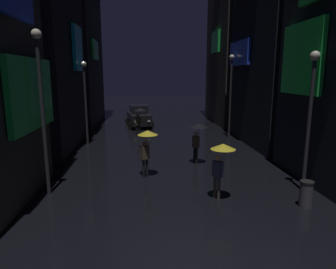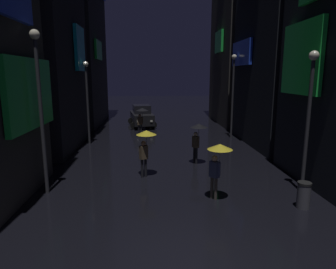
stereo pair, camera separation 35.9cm
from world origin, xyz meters
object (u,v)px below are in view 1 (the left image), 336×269
streetlamp_right_near (310,106)px  trash_bin (306,194)px  pedestrian_foreground_right_yellow (221,156)px  streetlamp_right_far (231,87)px  pedestrian_midstreet_left_black (139,114)px  pedestrian_far_right_black (198,132)px  streetlamp_left_near (41,96)px  car_distant (139,116)px  pedestrian_foreground_left_yellow (147,141)px  streetlamp_left_far (85,93)px

streetlamp_right_near → trash_bin: bearing=-116.1°
pedestrian_foreground_right_yellow → streetlamp_right_far: bearing=72.2°
pedestrian_midstreet_left_black → trash_bin: size_ratio=2.28×
pedestrian_far_right_black → streetlamp_left_near: streetlamp_left_near is taller
car_distant → trash_bin: (5.97, -17.17, -0.46)m
streetlamp_left_near → trash_bin: streetlamp_left_near is taller
pedestrian_foreground_left_yellow → streetlamp_left_near: (-3.84, -1.68, 2.10)m
streetlamp_left_near → trash_bin: size_ratio=6.58×
pedestrian_foreground_right_yellow → streetlamp_right_near: (3.52, 0.56, 1.72)m
trash_bin → pedestrian_foreground_right_yellow: bearing=162.9°
streetlamp_right_far → streetlamp_left_near: (-10.00, -9.91, 0.09)m
pedestrian_foreground_right_yellow → car_distant: bearing=100.9°
pedestrian_midstreet_left_black → streetlamp_left_near: size_ratio=0.35×
pedestrian_foreground_right_yellow → streetlamp_right_far: 11.72m
pedestrian_far_right_black → pedestrian_foreground_left_yellow: same height
streetlamp_left_far → streetlamp_right_far: (10.00, 1.42, 0.31)m
car_distant → pedestrian_far_right_black: bearing=-75.0°
streetlamp_right_far → pedestrian_foreground_left_yellow: bearing=-126.8°
streetlamp_left_far → streetlamp_right_far: bearing=8.1°
pedestrian_far_right_black → streetlamp_right_near: (3.53, -4.01, 1.72)m
streetlamp_left_far → streetlamp_left_near: (0.00, -8.49, 0.40)m
streetlamp_left_near → trash_bin: 10.06m
pedestrian_far_right_black → streetlamp_right_far: size_ratio=0.36×
streetlamp_right_far → streetlamp_right_near: bearing=-90.0°
pedestrian_foreground_left_yellow → pedestrian_far_right_black: bearing=34.2°
pedestrian_foreground_left_yellow → car_distant: 13.56m
pedestrian_foreground_right_yellow → pedestrian_far_right_black: bearing=90.0°
pedestrian_foreground_left_yellow → pedestrian_midstreet_left_black: 9.25m
pedestrian_midstreet_left_black → trash_bin: (5.87, -12.88, -1.20)m
trash_bin → streetlamp_right_near: bearing=63.9°
streetlamp_right_far → trash_bin: streetlamp_right_far is taller
car_distant → streetlamp_left_far: (-3.33, -6.72, 2.45)m
pedestrian_far_right_black → pedestrian_midstreet_left_black: bearing=112.2°
streetlamp_right_far → streetlamp_right_near: size_ratio=1.10×
pedestrian_midstreet_left_black → car_distant: 4.35m
pedestrian_far_right_black → streetlamp_right_near: bearing=-48.6°
car_distant → streetlamp_left_far: 7.89m
pedestrian_foreground_right_yellow → streetlamp_left_near: size_ratio=0.35×
streetlamp_right_far → trash_bin: 12.31m
pedestrian_far_right_black → pedestrian_foreground_right_yellow: (0.00, -4.57, 0.00)m
streetlamp_left_far → trash_bin: size_ratio=5.78×
streetlamp_left_far → car_distant: bearing=63.6°
pedestrian_foreground_right_yellow → streetlamp_left_far: streetlamp_left_far is taller
car_distant → streetlamp_right_near: size_ratio=0.80×
streetlamp_right_near → pedestrian_far_right_black: bearing=131.4°
streetlamp_right_far → streetlamp_left_near: streetlamp_left_near is taller
pedestrian_midstreet_left_black → streetlamp_right_far: size_ratio=0.36×
streetlamp_right_far → trash_bin: bearing=-93.4°
pedestrian_foreground_left_yellow → pedestrian_foreground_right_yellow: (2.64, -2.77, 0.00)m
streetlamp_right_far → car_distant: bearing=141.5°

